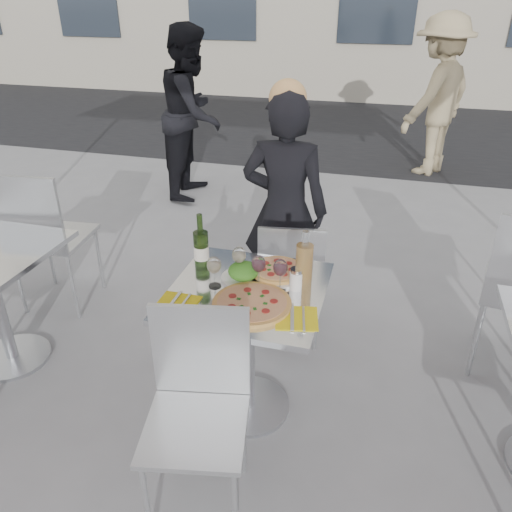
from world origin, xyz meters
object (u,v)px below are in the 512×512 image
(chair_far, at_px, (291,273))
(side_chair_lfar, at_px, (43,231))
(main_table, at_px, (248,326))
(salad_plate, at_px, (244,273))
(napkin_right, at_px, (297,318))
(wineglass_red_a, at_px, (259,265))
(pedestrian_a, at_px, (192,114))
(napkin_left, at_px, (177,304))
(carafe, at_px, (304,265))
(wineglass_white_a, at_px, (214,266))
(wineglass_red_b, at_px, (280,269))
(chair_near, at_px, (198,396))
(pedestrian_b, at_px, (437,97))
(sugar_shaker, at_px, (296,279))
(wineglass_white_b, at_px, (239,256))
(pizza_far, at_px, (277,271))
(wine_bottle, at_px, (201,248))
(woman_diner, at_px, (285,211))
(pizza_near, at_px, (252,303))

(chair_far, height_order, side_chair_lfar, side_chair_lfar)
(main_table, xyz_separation_m, salad_plate, (-0.04, 0.08, 0.25))
(napkin_right, bearing_deg, wineglass_red_a, 124.10)
(main_table, bearing_deg, pedestrian_a, 116.27)
(napkin_right, bearing_deg, napkin_left, 172.17)
(carafe, height_order, wineglass_white_a, carafe)
(pedestrian_a, bearing_deg, wineglass_red_b, -156.10)
(chair_near, xyz_separation_m, side_chair_lfar, (-1.50, 1.07, 0.07))
(salad_plate, height_order, carafe, carafe)
(pedestrian_b, relative_size, napkin_left, 9.01)
(chair_near, height_order, napkin_right, chair_near)
(salad_plate, relative_size, sugar_shaker, 2.06)
(pedestrian_a, height_order, wineglass_white_b, pedestrian_a)
(wineglass_white_b, bearing_deg, pizza_far, 21.21)
(pedestrian_a, distance_m, salad_plate, 3.20)
(carafe, bearing_deg, pizza_far, 149.28)
(wine_bottle, relative_size, napkin_right, 1.39)
(woman_diner, distance_m, napkin_right, 1.17)
(chair_far, distance_m, sugar_shaker, 0.66)
(salad_plate, bearing_deg, pedestrian_a, 116.23)
(wineglass_red_a, bearing_deg, carafe, 10.86)
(chair_near, relative_size, side_chair_lfar, 0.88)
(pizza_near, bearing_deg, wine_bottle, 142.31)
(pedestrian_a, xyz_separation_m, wine_bottle, (1.18, -2.82, -0.00))
(chair_far, distance_m, carafe, 0.68)
(pedestrian_b, relative_size, pizza_far, 5.91)
(chair_far, xyz_separation_m, sugar_shaker, (0.13, -0.57, 0.31))
(salad_plate, distance_m, wineglass_red_b, 0.21)
(main_table, relative_size, napkin_right, 3.52)
(salad_plate, xyz_separation_m, sugar_shaker, (0.26, -0.02, 0.02))
(sugar_shaker, relative_size, wineglass_red_b, 0.68)
(pedestrian_b, distance_m, pizza_near, 4.62)
(woman_diner, relative_size, pizza_near, 4.25)
(side_chair_lfar, relative_size, carafe, 3.50)
(chair_near, bearing_deg, chair_far, 71.21)
(pizza_far, bearing_deg, napkin_right, -64.28)
(pedestrian_b, xyz_separation_m, pizza_far, (-0.90, -4.22, -0.14))
(wineglass_red_b, bearing_deg, pedestrian_b, 78.86)
(pedestrian_b, bearing_deg, wineglass_white_a, 16.38)
(pizza_far, xyz_separation_m, wine_bottle, (-0.38, -0.05, 0.10))
(side_chair_lfar, xyz_separation_m, wine_bottle, (1.29, -0.43, 0.26))
(woman_diner, height_order, napkin_left, woman_diner)
(main_table, distance_m, wineglass_red_b, 0.35)
(pizza_near, bearing_deg, pizza_far, 81.80)
(wineglass_red_a, distance_m, napkin_right, 0.34)
(chair_near, height_order, wine_bottle, wine_bottle)
(wine_bottle, relative_size, wineglass_white_b, 1.87)
(pizza_near, bearing_deg, wineglass_red_a, 95.68)
(chair_far, distance_m, pizza_near, 0.80)
(pizza_far, xyz_separation_m, wineglass_red_a, (-0.06, -0.13, 0.09))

